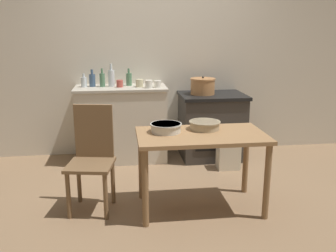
# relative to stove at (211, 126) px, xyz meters

# --- Properties ---
(ground_plane) EXTENTS (14.00, 14.00, 0.00)m
(ground_plane) POSITION_rel_stove_xyz_m (-0.66, -1.23, -0.42)
(ground_plane) COLOR #896B4C
(wall_back) EXTENTS (8.00, 0.07, 2.55)m
(wall_back) POSITION_rel_stove_xyz_m (-0.66, 0.35, 0.86)
(wall_back) COLOR beige
(wall_back) RESTS_ON ground_plane
(counter_cabinet) EXTENTS (1.13, 0.57, 0.94)m
(counter_cabinet) POSITION_rel_stove_xyz_m (-1.16, 0.05, 0.05)
(counter_cabinet) COLOR beige
(counter_cabinet) RESTS_ON ground_plane
(stove) EXTENTS (0.82, 0.68, 0.83)m
(stove) POSITION_rel_stove_xyz_m (0.00, 0.00, 0.00)
(stove) COLOR #38332D
(stove) RESTS_ON ground_plane
(work_table) EXTENTS (1.16, 0.66, 0.72)m
(work_table) POSITION_rel_stove_xyz_m (-0.45, -1.42, 0.20)
(work_table) COLOR #997047
(work_table) RESTS_ON ground_plane
(chair) EXTENTS (0.47, 0.47, 0.96)m
(chair) POSITION_rel_stove_xyz_m (-1.44, -1.27, 0.09)
(chair) COLOR brown
(chair) RESTS_ON ground_plane
(flour_sack) EXTENTS (0.26, 0.18, 0.32)m
(flour_sack) POSITION_rel_stove_xyz_m (0.10, -0.47, -0.26)
(flour_sack) COLOR beige
(flour_sack) RESTS_ON ground_plane
(stock_pot) EXTENTS (0.31, 0.31, 0.23)m
(stock_pot) POSITION_rel_stove_xyz_m (-0.13, 0.00, 0.52)
(stock_pot) COLOR #B77A47
(stock_pot) RESTS_ON stove
(mixing_bowl_large) EXTENTS (0.29, 0.29, 0.08)m
(mixing_bowl_large) POSITION_rel_stove_xyz_m (-0.76, -1.33, 0.35)
(mixing_bowl_large) COLOR silver
(mixing_bowl_large) RESTS_ON work_table
(mixing_bowl_small) EXTENTS (0.29, 0.29, 0.08)m
(mixing_bowl_small) POSITION_rel_stove_xyz_m (-0.39, -1.28, 0.35)
(mixing_bowl_small) COLOR tan
(mixing_bowl_small) RESTS_ON work_table
(bottle_far_left) EXTENTS (0.08, 0.08, 0.28)m
(bottle_far_left) POSITION_rel_stove_xyz_m (-1.26, 0.09, 0.63)
(bottle_far_left) COLOR silver
(bottle_far_left) RESTS_ON counter_cabinet
(bottle_left) EXTENTS (0.07, 0.07, 0.16)m
(bottle_left) POSITION_rel_stove_xyz_m (-1.60, 0.09, 0.59)
(bottle_left) COLOR silver
(bottle_left) RESTS_ON counter_cabinet
(bottle_mid_left) EXTENTS (0.08, 0.08, 0.21)m
(bottle_mid_left) POSITION_rel_stove_xyz_m (-1.50, 0.11, 0.60)
(bottle_mid_left) COLOR #3D5675
(bottle_mid_left) RESTS_ON counter_cabinet
(bottle_center_left) EXTENTS (0.07, 0.07, 0.22)m
(bottle_center_left) POSITION_rel_stove_xyz_m (-1.05, 0.14, 0.61)
(bottle_center_left) COLOR #517F5B
(bottle_center_left) RESTS_ON counter_cabinet
(bottle_center) EXTENTS (0.06, 0.06, 0.23)m
(bottle_center) POSITION_rel_stove_xyz_m (-1.38, 0.08, 0.61)
(bottle_center) COLOR #517F5B
(bottle_center) RESTS_ON counter_cabinet
(cup_center_right) EXTENTS (0.09, 0.09, 0.09)m
(cup_center_right) POSITION_rel_stove_xyz_m (-0.92, 0.00, 0.57)
(cup_center_right) COLOR beige
(cup_center_right) RESTS_ON counter_cabinet
(cup_mid_right) EXTENTS (0.08, 0.08, 0.08)m
(cup_mid_right) POSITION_rel_stove_xyz_m (-0.70, -0.06, 0.56)
(cup_mid_right) COLOR silver
(cup_mid_right) RESTS_ON counter_cabinet
(cup_right) EXTENTS (0.08, 0.08, 0.09)m
(cup_right) POSITION_rel_stove_xyz_m (-1.16, 0.02, 0.57)
(cup_right) COLOR #B74C42
(cup_right) RESTS_ON counter_cabinet
(cup_far_right) EXTENTS (0.09, 0.09, 0.09)m
(cup_far_right) POSITION_rel_stove_xyz_m (-0.82, -0.09, 0.57)
(cup_far_right) COLOR silver
(cup_far_right) RESTS_ON counter_cabinet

